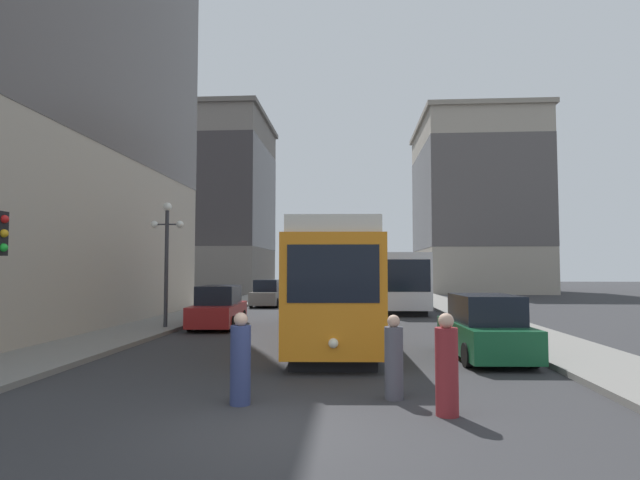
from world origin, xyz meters
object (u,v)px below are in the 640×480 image
parked_car_right_far (485,329)px  pedestrian_crossing_near (394,360)px  transit_bus (397,278)px  parked_car_left_near (268,294)px  pedestrian_crossing_far (240,361)px  streetcar (331,281)px  parked_car_left_mid (219,308)px  pedestrian_on_sidewalk (447,368)px  lamp_post_left_near (167,244)px

parked_car_right_far → pedestrian_crossing_near: (-2.94, -4.69, -0.08)m
transit_bus → pedestrian_crossing_near: bearing=-95.7°
parked_car_right_far → parked_car_left_near: bearing=-66.9°
pedestrian_crossing_far → parked_car_right_far: bearing=87.2°
streetcar → pedestrian_crossing_far: streetcar is taller
parked_car_left_near → parked_car_right_far: 22.30m
pedestrian_crossing_near → streetcar: bearing=-174.4°
parked_car_left_mid → parked_car_right_far: size_ratio=1.10×
parked_car_right_far → pedestrian_on_sidewalk: bearing=67.4°
pedestrian_crossing_near → pedestrian_on_sidewalk: pedestrian_on_sidewalk is taller
parked_car_left_mid → pedestrian_on_sidewalk: size_ratio=2.71×
streetcar → parked_car_left_mid: streetcar is taller
pedestrian_crossing_near → pedestrian_crossing_far: bearing=-83.2°
parked_car_left_near → pedestrian_on_sidewalk: (7.55, -25.90, -0.01)m
pedestrian_crossing_far → pedestrian_on_sidewalk: size_ratio=0.97×
parked_car_left_near → pedestrian_crossing_near: parked_car_left_near is taller
streetcar → parked_car_left_near: size_ratio=3.07×
transit_bus → pedestrian_crossing_near: size_ratio=7.73×
lamp_post_left_near → parked_car_left_near: bearing=82.3°
parked_car_left_mid → pedestrian_crossing_far: parked_car_left_mid is taller
pedestrian_crossing_near → pedestrian_crossing_far: pedestrian_crossing_far is taller
transit_bus → pedestrian_crossing_near: (-2.00, -23.30, -1.18)m
pedestrian_crossing_near → lamp_post_left_near: 14.03m
streetcar → lamp_post_left_near: (-7.02, 2.14, 1.49)m
transit_bus → pedestrian_on_sidewalk: (-1.16, -24.41, -1.12)m
parked_car_right_far → pedestrian_on_sidewalk: (-2.11, -5.80, -0.01)m
streetcar → parked_car_left_mid: size_ratio=2.79×
parked_car_left_mid → lamp_post_left_near: (-1.90, -1.28, 2.75)m
streetcar → parked_car_left_mid: (-5.12, 3.42, -1.26)m
transit_bus → parked_car_right_far: (0.95, -18.61, -1.10)m
parked_car_left_mid → pedestrian_on_sidewalk: parked_car_left_mid is taller
parked_car_left_near → lamp_post_left_near: (-1.90, -14.09, 2.75)m
streetcar → transit_bus: size_ratio=1.06×
pedestrian_on_sidewalk → lamp_post_left_near: (-9.45, 11.81, 2.76)m
streetcar → parked_car_left_mid: bearing=143.4°
parked_car_left_near → lamp_post_left_near: bearing=-97.6°
pedestrian_on_sidewalk → lamp_post_left_near: bearing=-49.5°
pedestrian_crossing_near → pedestrian_crossing_far: 3.00m
parked_car_left_near → parked_car_left_mid: size_ratio=0.91×
parked_car_right_far → lamp_post_left_near: size_ratio=0.84×
pedestrian_crossing_far → parked_car_left_near: bearing=143.5°
streetcar → parked_car_right_far: 6.10m
pedestrian_crossing_far → lamp_post_left_near: 12.97m
transit_bus → lamp_post_left_near: size_ratio=2.44×
parked_car_left_mid → pedestrian_crossing_near: parked_car_left_mid is taller
streetcar → pedestrian_crossing_near: streetcar is taller
transit_bus → lamp_post_left_near: lamp_post_left_near is taller
transit_bus → parked_car_left_mid: (-8.72, -11.31, -1.10)m
parked_car_right_far → pedestrian_on_sidewalk: parked_car_right_far is taller
streetcar → pedestrian_crossing_far: 9.37m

